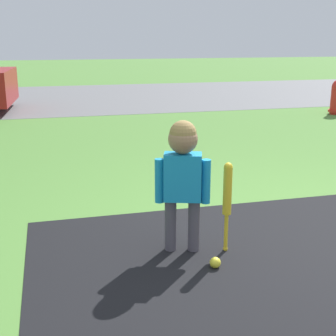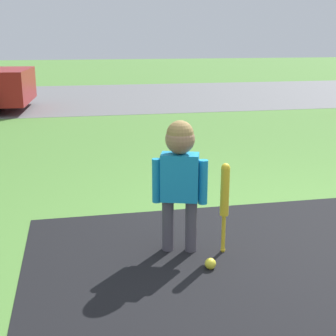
# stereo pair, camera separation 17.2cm
# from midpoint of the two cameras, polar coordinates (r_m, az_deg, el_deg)

# --- Properties ---
(ground_plane) EXTENTS (60.00, 60.00, 0.00)m
(ground_plane) POSITION_cam_midpoint_polar(r_m,az_deg,el_deg) (3.61, 17.79, -9.09)
(ground_plane) COLOR #518438
(street_strip) EXTENTS (40.00, 6.00, 0.01)m
(street_strip) POSITION_cam_midpoint_polar(r_m,az_deg,el_deg) (12.23, -5.81, 8.74)
(street_strip) COLOR slate
(street_strip) RESTS_ON ground
(child) EXTENTS (0.37, 0.21, 0.94)m
(child) POSITION_cam_midpoint_polar(r_m,az_deg,el_deg) (3.17, 0.25, -0.04)
(child) COLOR #4C4751
(child) RESTS_ON ground
(baseball_bat) EXTENTS (0.06, 0.06, 0.65)m
(baseball_bat) POSITION_cam_midpoint_polar(r_m,az_deg,el_deg) (3.23, 5.73, -3.25)
(baseball_bat) COLOR yellow
(baseball_bat) RESTS_ON ground
(sports_ball) EXTENTS (0.07, 0.07, 0.07)m
(sports_ball) POSITION_cam_midpoint_polar(r_m,az_deg,el_deg) (3.14, 4.19, -11.45)
(sports_ball) COLOR yellow
(sports_ball) RESTS_ON ground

